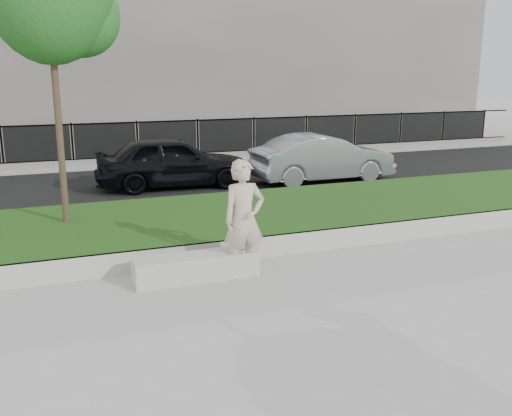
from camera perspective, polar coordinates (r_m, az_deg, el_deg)
name	(u,v)px	position (r m, az deg, el deg)	size (l,w,h in m)	color
ground	(296,274)	(9.74, 4.05, -6.64)	(90.00, 90.00, 0.00)	gray
grass_bank	(238,220)	(12.33, -1.83, -1.24)	(34.00, 4.00, 0.40)	black
grass_kerb	(273,246)	(10.58, 1.68, -3.80)	(34.00, 0.08, 0.40)	#A7A49C
street	(178,182)	(17.53, -7.78, 2.54)	(34.00, 7.00, 0.04)	black
far_pavement	(150,160)	(21.87, -10.54, 4.76)	(34.00, 3.00, 0.12)	gray
iron_fence	(155,150)	(20.82, -10.08, 5.68)	(32.00, 0.30, 1.50)	slate
building_facade	(117,33)	(28.57, -13.73, 16.61)	(34.00, 10.00, 10.00)	#5C5650
stone_bench	(196,267)	(9.50, -5.99, -5.88)	(2.06, 0.51, 0.42)	#A7A49C
man	(244,219)	(9.35, -1.21, -1.14)	(0.72, 0.47, 1.97)	#C6AE98
book	(243,249)	(9.62, -1.32, -4.13)	(0.24, 0.18, 0.03)	white
car_dark	(173,162)	(16.65, -8.34, 4.61)	(1.76, 4.38, 1.49)	black
car_silver	(322,158)	(17.47, 6.66, 4.99)	(1.52, 4.35, 1.43)	gray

